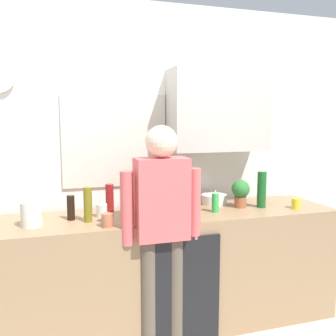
{
  "coord_description": "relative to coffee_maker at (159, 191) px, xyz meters",
  "views": [
    {
      "loc": [
        -0.68,
        -2.38,
        1.63
      ],
      "look_at": [
        0.12,
        0.25,
        1.28
      ],
      "focal_mm": 39.46,
      "sensor_mm": 36.0,
      "label": 1
    }
  ],
  "objects": [
    {
      "name": "back_wall_assembly",
      "position": [
        -0.03,
        0.23,
        0.3
      ],
      "size": [
        4.59,
        0.42,
        2.6
      ],
      "color": "white",
      "rests_on": "ground_plane"
    },
    {
      "name": "kitchen_counter",
      "position": [
        -0.11,
        -0.17,
        -0.6
      ],
      "size": [
        2.99,
        0.64,
        0.91
      ],
      "primitive_type": "cube",
      "color": "#937251",
      "rests_on": "ground_plane"
    },
    {
      "name": "cup_white_mug",
      "position": [
        -0.47,
        -0.11,
        -0.1
      ],
      "size": [
        0.08,
        0.08,
        0.09
      ],
      "primitive_type": "cylinder",
      "color": "white",
      "rests_on": "kitchen_counter"
    },
    {
      "name": "bottle_dark_sauce",
      "position": [
        -0.7,
        -0.14,
        -0.06
      ],
      "size": [
        0.06,
        0.06,
        0.18
      ],
      "primitive_type": "cylinder",
      "color": "black",
      "rests_on": "kitchen_counter"
    },
    {
      "name": "dishwasher_panel",
      "position": [
        0.04,
        -0.5,
        -0.65
      ],
      "size": [
        0.56,
        0.02,
        0.82
      ],
      "primitive_type": "cube",
      "color": "black",
      "rests_on": "ground_plane"
    },
    {
      "name": "cup_terracotta_mug",
      "position": [
        -0.47,
        -0.39,
        -0.1
      ],
      "size": [
        0.08,
        0.08,
        0.09
      ],
      "primitive_type": "cylinder",
      "color": "#B26647",
      "rests_on": "kitchen_counter"
    },
    {
      "name": "person_at_sink",
      "position": [
        -0.11,
        -0.47,
        -0.11
      ],
      "size": [
        0.57,
        0.22,
        1.6
      ],
      "rotation": [
        0.0,
        0.0,
        -0.23
      ],
      "color": "brown",
      "rests_on": "ground_plane"
    },
    {
      "name": "coffee_maker",
      "position": [
        0.0,
        0.0,
        0.0
      ],
      "size": [
        0.2,
        0.2,
        0.33
      ],
      "color": "black",
      "rests_on": "kitchen_counter"
    },
    {
      "name": "dish_soap",
      "position": [
        0.4,
        -0.24,
        -0.07
      ],
      "size": [
        0.06,
        0.06,
        0.18
      ],
      "color": "green",
      "rests_on": "kitchen_counter"
    },
    {
      "name": "bottle_red_vinegar",
      "position": [
        -0.39,
        0.03,
        -0.04
      ],
      "size": [
        0.06,
        0.06,
        0.22
      ],
      "primitive_type": "cylinder",
      "color": "maroon",
      "rests_on": "kitchen_counter"
    },
    {
      "name": "storage_canister",
      "position": [
        -0.96,
        -0.24,
        -0.06
      ],
      "size": [
        0.14,
        0.14,
        0.17
      ],
      "primitive_type": "cylinder",
      "color": "silver",
      "rests_on": "kitchen_counter"
    },
    {
      "name": "mixing_bowl",
      "position": [
        0.51,
        0.04,
        -0.11
      ],
      "size": [
        0.22,
        0.22,
        0.08
      ],
      "primitive_type": "cylinder",
      "color": "white",
      "rests_on": "kitchen_counter"
    },
    {
      "name": "cup_yellow_cup",
      "position": [
        1.08,
        -0.32,
        -0.1
      ],
      "size": [
        0.07,
        0.07,
        0.08
      ],
      "primitive_type": "cylinder",
      "color": "yellow",
      "rests_on": "kitchen_counter"
    },
    {
      "name": "bottle_olive_oil",
      "position": [
        -0.58,
        -0.22,
        -0.02
      ],
      "size": [
        0.06,
        0.06,
        0.25
      ],
      "primitive_type": "cylinder",
      "color": "olive",
      "rests_on": "kitchen_counter"
    },
    {
      "name": "bottle_green_wine",
      "position": [
        0.83,
        -0.2,
        0.0
      ],
      "size": [
        0.07,
        0.07,
        0.3
      ],
      "primitive_type": "cylinder",
      "color": "#195923",
      "rests_on": "kitchen_counter"
    },
    {
      "name": "potted_plant",
      "position": [
        0.66,
        -0.15,
        -0.01
      ],
      "size": [
        0.15,
        0.15,
        0.23
      ],
      "color": "#9E5638",
      "rests_on": "kitchen_counter"
    }
  ]
}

